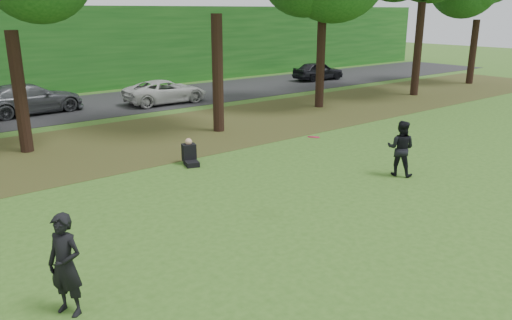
{
  "coord_description": "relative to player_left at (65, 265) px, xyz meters",
  "views": [
    {
      "loc": [
        -7.17,
        -4.21,
        4.74
      ],
      "look_at": [
        -0.07,
        4.73,
        1.3
      ],
      "focal_mm": 35.0,
      "sensor_mm": 36.0,
      "label": 1
    }
  ],
  "objects": [
    {
      "name": "player_left",
      "position": [
        0.0,
        0.0,
        0.0
      ],
      "size": [
        0.67,
        0.75,
        1.72
      ],
      "primitive_type": "imported",
      "rotation": [
        0.0,
        0.0,
        -1.06
      ],
      "color": "black",
      "rests_on": "ground"
    },
    {
      "name": "parked_cars",
      "position": [
        5.3,
        16.82,
        -0.19
      ],
      "size": [
        38.74,
        3.79,
        1.43
      ],
      "color": "black",
      "rests_on": "street"
    },
    {
      "name": "seated_person",
      "position": [
        5.82,
        5.87,
        -0.55
      ],
      "size": [
        0.6,
        0.82,
        0.83
      ],
      "rotation": [
        0.0,
        0.0,
        -0.29
      ],
      "color": "black",
      "rests_on": "ground"
    },
    {
      "name": "leaf_litter",
      "position": [
        5.14,
        9.77,
        -0.86
      ],
      "size": [
        60.0,
        7.0,
        0.01
      ],
      "primitive_type": "cube",
      "color": "#463119",
      "rests_on": "ground"
    },
    {
      "name": "player_right",
      "position": [
        10.13,
        1.01,
        -0.03
      ],
      "size": [
        0.92,
        1.0,
        1.66
      ],
      "primitive_type": "imported",
      "rotation": [
        0.0,
        0.0,
        2.02
      ],
      "color": "black",
      "rests_on": "ground"
    },
    {
      "name": "far_hedge",
      "position": [
        5.14,
        23.77,
        1.64
      ],
      "size": [
        70.0,
        3.0,
        5.0
      ],
      "primitive_type": "cube",
      "color": "#154C16",
      "rests_on": "ground"
    },
    {
      "name": "ground",
      "position": [
        5.14,
        -3.23,
        -0.86
      ],
      "size": [
        120.0,
        120.0,
        0.0
      ],
      "primitive_type": "plane",
      "color": "#30571B",
      "rests_on": "ground"
    },
    {
      "name": "street",
      "position": [
        5.14,
        17.77,
        -0.85
      ],
      "size": [
        70.0,
        7.0,
        0.02
      ],
      "primitive_type": "cube",
      "color": "black",
      "rests_on": "ground"
    },
    {
      "name": "frisbee",
      "position": [
        5.74,
        0.28,
        1.14
      ],
      "size": [
        0.33,
        0.34,
        0.14
      ],
      "color": "#DF1254",
      "rests_on": "ground"
    }
  ]
}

